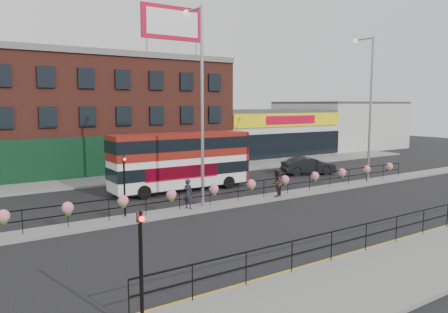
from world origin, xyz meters
TOP-DOWN VIEW (x-y plane):
  - ground at (0.00, 0.00)m, footprint 120.00×120.00m
  - south_pavement at (0.00, -12.00)m, footprint 60.00×4.00m
  - north_pavement at (0.00, 12.00)m, footprint 60.00×4.00m
  - median at (0.00, 0.00)m, footprint 60.00×1.60m
  - yellow_line_inner at (0.00, -9.70)m, footprint 60.00×0.10m
  - yellow_line_outer at (0.00, -9.88)m, footprint 60.00×0.10m
  - brick_building at (-4.00, 19.96)m, footprint 25.00×12.21m
  - supermarket at (16.00, 19.90)m, footprint 15.00×12.25m
  - warehouse_east at (30.75, 20.00)m, footprint 14.50×12.00m
  - billboard at (2.50, 14.99)m, footprint 6.00×0.29m
  - median_railing at (-0.00, 0.00)m, footprint 30.04×0.56m
  - south_railing at (-2.00, -10.10)m, footprint 20.04×0.05m
  - double_decker_bus at (-1.93, 5.36)m, footprint 9.95×2.62m
  - car at (10.46, 5.56)m, footprint 4.63×5.62m
  - pedestrian_a at (-4.41, 0.05)m, footprint 0.89×0.82m
  - pedestrian_b at (1.82, -0.24)m, footprint 1.38×1.35m
  - lamp_column_west at (-3.47, 0.33)m, footprint 0.40×1.97m
  - lamp_column_east at (11.41, 0.47)m, footprint 0.39×1.90m
  - traffic_light_south at (-12.00, -11.01)m, footprint 0.15×0.28m
  - traffic_light_median at (-8.00, 0.39)m, footprint 0.15×0.28m

SIDE VIEW (x-z plane):
  - ground at x=0.00m, z-range 0.00..0.00m
  - yellow_line_inner at x=0.00m, z-range 0.00..0.01m
  - yellow_line_outer at x=0.00m, z-range 0.00..0.01m
  - south_pavement at x=0.00m, z-range 0.00..0.15m
  - north_pavement at x=0.00m, z-range 0.00..0.15m
  - median at x=0.00m, z-range 0.00..0.15m
  - car at x=10.46m, z-range 0.00..1.50m
  - south_railing at x=-2.00m, z-range 0.40..1.52m
  - pedestrian_a at x=-4.41m, z-range 0.15..1.83m
  - pedestrian_b at x=1.82m, z-range 0.15..1.87m
  - median_railing at x=0.00m, z-range 0.43..1.66m
  - double_decker_bus at x=-1.93m, z-range 0.46..4.46m
  - traffic_light_south at x=-12.00m, z-range 0.64..4.29m
  - traffic_light_median at x=-8.00m, z-range 0.64..4.29m
  - supermarket at x=16.00m, z-range 0.00..5.30m
  - warehouse_east at x=30.75m, z-range 0.00..6.30m
  - brick_building at x=-4.00m, z-range -0.02..10.28m
  - lamp_column_east at x=11.41m, z-range 1.15..11.98m
  - lamp_column_west at x=-3.47m, z-range 1.19..12.41m
  - billboard at x=2.50m, z-range 10.98..15.38m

